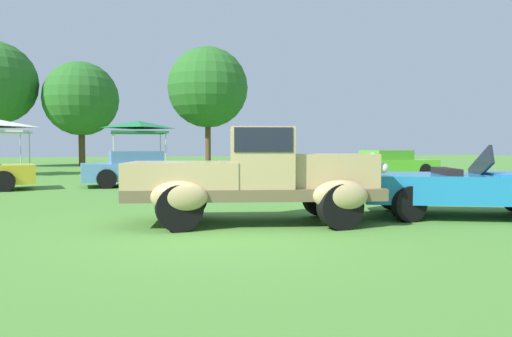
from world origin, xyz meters
name	(u,v)px	position (x,y,z in m)	size (l,w,h in m)	color
ground_plane	(221,229)	(0.00, 0.00, 0.00)	(120.00, 120.00, 0.00)	#4C8433
feature_pickup_truck	(256,175)	(0.73, 0.40, 0.87)	(4.64, 2.62, 1.70)	brown
neighbor_convertible	(473,187)	(4.98, -0.21, 0.58)	(4.47, 3.29, 1.40)	#1E7AB7
show_car_skyblue	(140,169)	(-0.69, 9.18, 0.60)	(4.03, 1.90, 1.22)	#669EDB
show_car_lime	(389,164)	(9.93, 9.79, 0.60)	(4.31, 1.98, 1.22)	#60C62D
canopy_tent_center_field	(139,126)	(-0.21, 16.72, 2.42)	(2.72, 2.72, 2.71)	#B7B7BC
treeline_mid_left	(81,99)	(-3.44, 27.37, 4.76)	(5.20, 5.20, 7.38)	#47331E
treeline_center	(208,88)	(5.91, 28.43, 6.07)	(6.34, 6.34, 9.25)	brown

